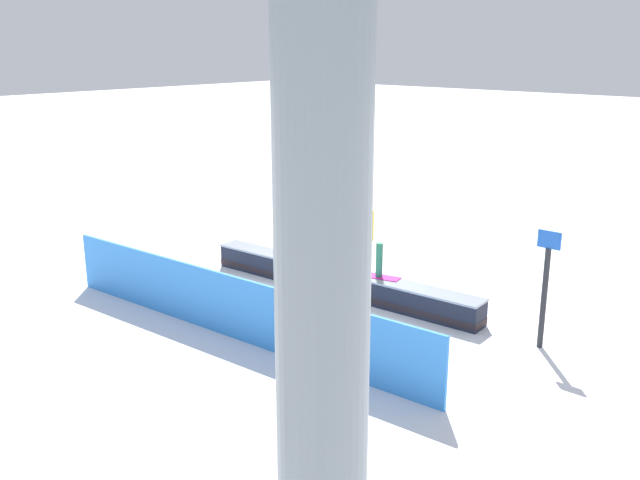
{
  "coord_description": "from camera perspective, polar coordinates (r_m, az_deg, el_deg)",
  "views": [
    {
      "loc": [
        -8.89,
        10.71,
        5.12
      ],
      "look_at": [
        -0.34,
        0.98,
        1.43
      ],
      "focal_mm": 39.26,
      "sensor_mm": 36.0,
      "label": 1
    }
  ],
  "objects": [
    {
      "name": "ground_plane",
      "position": [
        14.82,
        1.51,
        -4.31
      ],
      "size": [
        120.0,
        120.0,
        0.0
      ],
      "primitive_type": "plane",
      "color": "white"
    },
    {
      "name": "grind_box",
      "position": [
        14.74,
        1.51,
        -3.42
      ],
      "size": [
        6.56,
        0.92,
        0.54
      ],
      "color": "black",
      "rests_on": "ground_plane"
    },
    {
      "name": "snowboarder",
      "position": [
        14.05,
        3.55,
        0.44
      ],
      "size": [
        1.46,
        0.67,
        1.55
      ],
      "color": "#C21F82",
      "rests_on": "grind_box"
    },
    {
      "name": "safety_fence",
      "position": [
        12.59,
        -7.39,
        -5.36
      ],
      "size": [
        8.63,
        0.56,
        1.17
      ],
      "primitive_type": "cube",
      "rotation": [
        0.0,
        0.0,
        0.06
      ],
      "color": "#3486E4",
      "rests_on": "ground_plane"
    },
    {
      "name": "trail_marker",
      "position": [
        12.48,
        17.87,
        -3.61
      ],
      "size": [
        0.4,
        0.1,
        2.09
      ],
      "color": "#262628",
      "rests_on": "ground_plane"
    }
  ]
}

